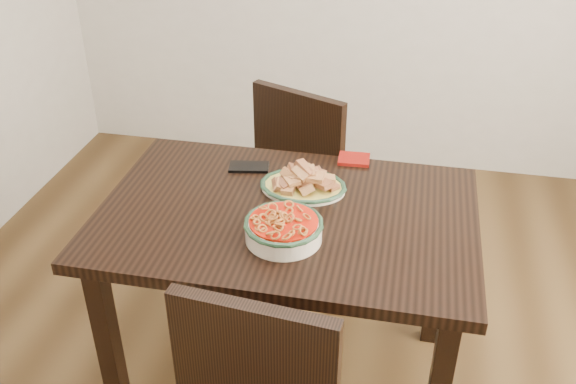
% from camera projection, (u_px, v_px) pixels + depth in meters
% --- Properties ---
extents(floor, '(3.50, 3.50, 0.00)m').
position_uv_depth(floor, '(319.00, 375.00, 2.44)').
color(floor, '#3A2712').
rests_on(floor, ground).
extents(dining_table, '(1.20, 0.80, 0.75)m').
position_uv_depth(dining_table, '(287.00, 237.00, 2.09)').
color(dining_table, black).
rests_on(dining_table, ground).
extents(chair_far, '(0.55, 0.55, 0.89)m').
position_uv_depth(chair_far, '(311.00, 168.00, 2.78)').
color(chair_far, black).
rests_on(chair_far, ground).
extents(fish_plate, '(0.28, 0.22, 0.11)m').
position_uv_depth(fish_plate, '(303.00, 178.00, 2.13)').
color(fish_plate, beige).
rests_on(fish_plate, dining_table).
extents(noodle_bowl, '(0.24, 0.24, 0.08)m').
position_uv_depth(noodle_bowl, '(284.00, 227.00, 1.89)').
color(noodle_bowl, beige).
rests_on(noodle_bowl, dining_table).
extents(smartphone, '(0.15, 0.10, 0.01)m').
position_uv_depth(smartphone, '(249.00, 167.00, 2.27)').
color(smartphone, black).
rests_on(smartphone, dining_table).
extents(napkin, '(0.12, 0.10, 0.01)m').
position_uv_depth(napkin, '(354.00, 159.00, 2.32)').
color(napkin, maroon).
rests_on(napkin, dining_table).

